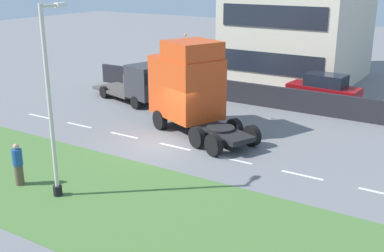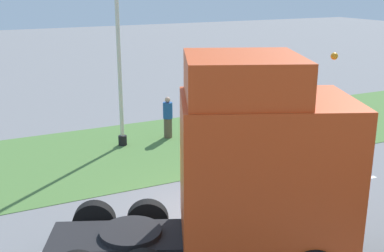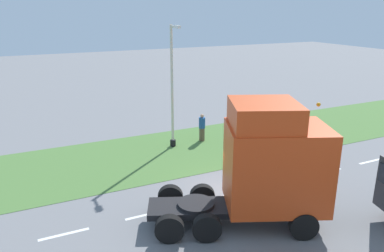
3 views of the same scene
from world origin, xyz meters
TOP-DOWN VIEW (x-y plane):
  - ground_plane at (0.00, 0.00)m, footprint 120.00×120.00m
  - grass_verge at (-6.00, 0.00)m, footprint 7.00×44.00m
  - lane_markings at (0.00, -0.70)m, footprint 0.16×21.00m
  - lorry_cab at (2.48, 0.07)m, footprint 4.83×6.82m
  - lamp_post at (-6.69, 0.06)m, footprint 1.29×0.33m
  - pedestrian at (-6.89, 2.07)m, footprint 0.39×0.39m

SIDE VIEW (x-z plane):
  - ground_plane at x=0.00m, z-range 0.00..0.00m
  - lane_markings at x=0.00m, z-range 0.00..0.00m
  - grass_verge at x=-6.00m, z-range 0.00..0.01m
  - pedestrian at x=-6.89m, z-range -0.02..1.72m
  - lorry_cab at x=2.48m, z-range -0.07..4.85m
  - lamp_post at x=-6.69m, z-range -0.28..6.79m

